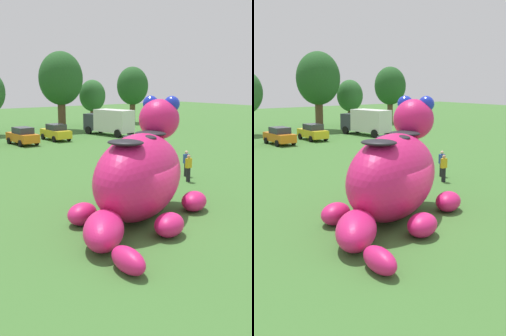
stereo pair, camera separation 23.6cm
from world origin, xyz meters
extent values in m
plane|color=#427533|center=(0.00, 0.00, 0.00)|extent=(160.00, 160.00, 0.00)
ellipsoid|color=#E01E6B|center=(-0.28, 1.49, 1.93)|extent=(7.64, 6.47, 3.86)
ellipsoid|color=#E01E6B|center=(2.22, 3.00, 4.27)|extent=(2.97, 2.90, 2.03)
sphere|color=#1E33CC|center=(2.19, 3.63, 5.03)|extent=(0.81, 0.81, 0.81)
sphere|color=#1E33CC|center=(2.77, 2.67, 5.03)|extent=(0.81, 0.81, 0.81)
ellipsoid|color=black|center=(1.04, 2.29, 3.70)|extent=(1.85, 1.96, 0.26)
ellipsoid|color=black|center=(-0.28, 1.49, 3.70)|extent=(1.85, 1.96, 0.26)
ellipsoid|color=black|center=(-1.75, 0.61, 3.70)|extent=(1.85, 1.96, 0.26)
ellipsoid|color=#E01E6B|center=(0.23, 4.30, 0.47)|extent=(2.02, 1.86, 0.94)
ellipsoid|color=#E01E6B|center=(2.44, 0.63, 0.47)|extent=(2.02, 1.86, 0.94)
ellipsoid|color=#E01E6B|center=(-2.91, 2.21, 0.47)|extent=(2.02, 1.86, 0.94)
ellipsoid|color=#E01E6B|center=(-0.88, -1.17, 0.47)|extent=(2.02, 1.86, 0.94)
ellipsoid|color=#E01E6B|center=(-3.66, -0.54, 0.67)|extent=(3.14, 3.37, 1.35)
ellipsoid|color=#E01E6B|center=(-4.24, -2.79, 0.41)|extent=(1.05, 1.86, 0.82)
cube|color=orange|center=(4.95, 26.08, 0.72)|extent=(1.82, 4.15, 0.80)
cube|color=#2D333D|center=(4.96, 25.93, 1.42)|extent=(1.55, 2.01, 0.60)
cylinder|color=black|center=(4.07, 27.32, 0.32)|extent=(0.26, 0.65, 0.64)
cylinder|color=black|center=(5.77, 27.37, 0.32)|extent=(0.26, 0.65, 0.64)
cylinder|color=black|center=(4.14, 24.78, 0.32)|extent=(0.26, 0.65, 0.64)
cylinder|color=black|center=(5.84, 24.83, 0.32)|extent=(0.26, 0.65, 0.64)
cube|color=yellow|center=(9.04, 26.88, 0.72)|extent=(1.76, 4.12, 0.80)
cube|color=#2D333D|center=(9.04, 26.73, 1.42)|extent=(1.52, 1.99, 0.60)
cylinder|color=black|center=(8.21, 28.17, 0.32)|extent=(0.25, 0.64, 0.64)
cylinder|color=black|center=(9.91, 28.14, 0.32)|extent=(0.25, 0.64, 0.64)
cylinder|color=black|center=(8.18, 25.62, 0.32)|extent=(0.25, 0.64, 0.64)
cylinder|color=black|center=(9.88, 25.60, 0.32)|extent=(0.25, 0.64, 0.64)
cube|color=#333842|center=(15.63, 29.44, 1.40)|extent=(2.28, 2.12, 1.90)
cube|color=silver|center=(16.19, 26.29, 1.70)|extent=(2.87, 4.90, 2.50)
cylinder|color=black|center=(14.65, 29.27, 0.45)|extent=(0.43, 0.94, 0.90)
cylinder|color=black|center=(16.62, 29.62, 0.45)|extent=(0.43, 0.94, 0.90)
cylinder|color=black|center=(15.44, 24.52, 0.45)|extent=(0.43, 0.94, 0.90)
cylinder|color=black|center=(17.50, 24.89, 0.45)|extent=(0.43, 0.94, 0.90)
cylinder|color=brown|center=(14.26, 34.89, 1.72)|extent=(0.98, 0.98, 3.44)
ellipsoid|color=#235623|center=(14.26, 34.89, 6.47)|extent=(5.51, 5.51, 6.61)
cylinder|color=brown|center=(19.95, 36.48, 1.11)|extent=(0.64, 0.64, 2.22)
ellipsoid|color=#2D662D|center=(19.95, 36.48, 4.18)|extent=(3.56, 3.56, 4.27)
cylinder|color=brown|center=(27.39, 37.03, 1.45)|extent=(0.83, 0.83, 2.89)
ellipsoid|color=#235623|center=(27.39, 37.03, 5.43)|extent=(4.63, 4.63, 5.55)
cylinder|color=black|center=(6.57, 5.05, 0.44)|extent=(0.26, 0.26, 0.88)
cube|color=gold|center=(6.57, 5.05, 1.18)|extent=(0.38, 0.22, 0.60)
sphere|color=tan|center=(6.57, 5.05, 1.60)|extent=(0.22, 0.22, 0.22)
cylinder|color=black|center=(7.55, 6.22, 0.44)|extent=(0.26, 0.26, 0.88)
cube|color=#2D4CA5|center=(7.55, 6.22, 1.18)|extent=(0.38, 0.22, 0.60)
sphere|color=beige|center=(7.55, 6.22, 1.60)|extent=(0.22, 0.22, 0.22)
camera|label=1|loc=(-12.22, -13.11, 6.18)|focal=45.50mm
camera|label=2|loc=(-12.03, -13.25, 6.18)|focal=45.50mm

